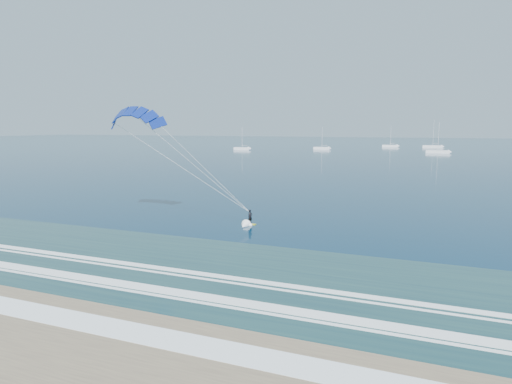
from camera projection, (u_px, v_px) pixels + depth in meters
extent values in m
plane|color=#07273F|center=(143.00, 331.00, 24.49)|extent=(900.00, 900.00, 0.00)
cube|color=#1E423F|center=(213.00, 284.00, 31.81)|extent=(600.00, 22.00, 0.03)
cube|color=white|center=(159.00, 319.00, 25.86)|extent=(600.00, 0.90, 0.07)
cube|color=white|center=(195.00, 295.00, 29.52)|extent=(600.00, 1.10, 0.07)
cube|color=white|center=(222.00, 277.00, 33.18)|extent=(600.00, 0.70, 0.07)
cube|color=white|center=(138.00, 333.00, 24.02)|extent=(600.00, 2.00, 0.02)
cube|color=gold|center=(250.00, 224.00, 51.09)|extent=(1.30, 0.42, 0.07)
imported|color=black|center=(250.00, 217.00, 50.97)|extent=(0.61, 0.70, 1.60)
cone|color=white|center=(244.00, 226.00, 49.95)|extent=(1.31, 1.74, 1.10)
cube|color=white|center=(242.00, 149.00, 212.34)|extent=(7.76, 2.40, 1.20)
cylinder|color=silver|center=(242.00, 137.00, 211.58)|extent=(0.18, 0.18, 9.48)
cylinder|color=silver|center=(244.00, 146.00, 211.69)|extent=(2.60, 0.12, 0.12)
cube|color=white|center=(322.00, 148.00, 215.79)|extent=(7.72, 2.40, 1.20)
cylinder|color=silver|center=(322.00, 137.00, 215.02)|extent=(0.18, 0.18, 9.53)
cylinder|color=silver|center=(324.00, 145.00, 215.14)|extent=(2.60, 0.12, 0.12)
cube|color=white|center=(390.00, 146.00, 240.39)|extent=(8.17, 2.40, 1.20)
cylinder|color=silver|center=(391.00, 135.00, 239.60)|extent=(0.18, 0.18, 9.89)
cylinder|color=silver|center=(393.00, 143.00, 239.74)|extent=(2.60, 0.12, 0.12)
cube|color=white|center=(438.00, 152.00, 186.05)|extent=(9.18, 2.40, 1.20)
cylinder|color=silver|center=(439.00, 136.00, 185.14)|extent=(0.18, 0.18, 11.47)
cylinder|color=silver|center=(441.00, 148.00, 185.40)|extent=(2.60, 0.12, 0.12)
cube|color=white|center=(433.00, 147.00, 234.52)|extent=(9.74, 2.40, 1.20)
cylinder|color=silver|center=(433.00, 133.00, 233.52)|extent=(0.18, 0.18, 12.80)
cylinder|color=silver|center=(435.00, 144.00, 233.87)|extent=(2.60, 0.12, 0.12)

